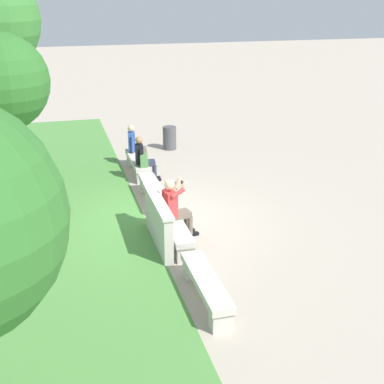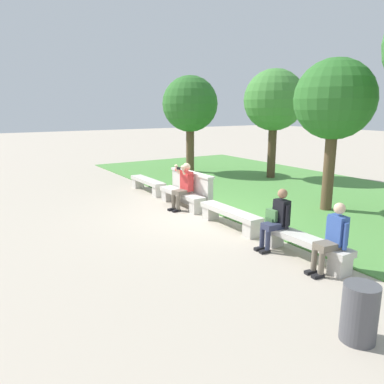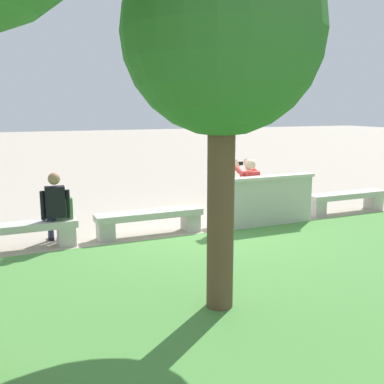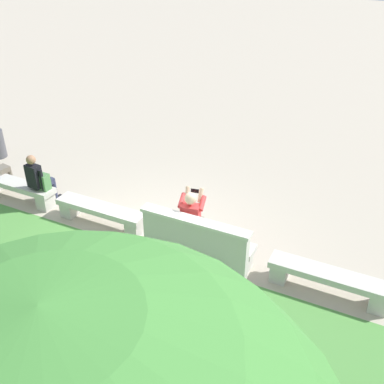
{
  "view_description": "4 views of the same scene",
  "coord_description": "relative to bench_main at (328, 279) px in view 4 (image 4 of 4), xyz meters",
  "views": [
    {
      "loc": [
        -10.99,
        2.27,
        5.01
      ],
      "look_at": [
        -0.53,
        -0.54,
        0.84
      ],
      "focal_mm": 50.0,
      "sensor_mm": 36.0,
      "label": 1
    },
    {
      "loc": [
        8.08,
        -5.42,
        2.86
      ],
      "look_at": [
        0.04,
        -0.39,
        0.71
      ],
      "focal_mm": 35.0,
      "sensor_mm": 36.0,
      "label": 2
    },
    {
      "loc": [
        3.64,
        7.66,
        2.31
      ],
      "look_at": [
        0.21,
        -0.21,
        0.7
      ],
      "focal_mm": 42.0,
      "sensor_mm": 36.0,
      "label": 3
    },
    {
      "loc": [
        -3.98,
        6.13,
        5.29
      ],
      "look_at": [
        -0.68,
        -0.52,
        0.99
      ],
      "focal_mm": 42.0,
      "sensor_mm": 36.0,
      "label": 4
    }
  ],
  "objects": [
    {
      "name": "bench_far",
      "position": [
        6.94,
        0.0,
        0.0
      ],
      "size": [
        2.0,
        0.4,
        0.45
      ],
      "color": "beige",
      "rests_on": "ground"
    },
    {
      "name": "ground_plane",
      "position": [
        3.47,
        0.0,
        -0.3
      ],
      "size": [
        80.0,
        80.0,
        0.0
      ],
      "primitive_type": "plane",
      "color": "#B2A593"
    },
    {
      "name": "person_distant",
      "position": [
        6.28,
        -0.07,
        0.37
      ],
      "size": [
        0.48,
        0.69,
        1.26
      ],
      "color": "black",
      "rests_on": "ground"
    },
    {
      "name": "backrest_wall_with_plaque",
      "position": [
        2.31,
        0.34,
        0.21
      ],
      "size": [
        2.06,
        0.24,
        1.01
      ],
      "color": "beige",
      "rests_on": "ground"
    },
    {
      "name": "backpack",
      "position": [
        6.14,
        -0.05,
        0.32
      ],
      "size": [
        0.28,
        0.24,
        0.43
      ],
      "color": "#4C7F47",
      "rests_on": "bench_far"
    },
    {
      "name": "bench_main",
      "position": [
        0.0,
        0.0,
        0.0
      ],
      "size": [
        2.0,
        0.4,
        0.45
      ],
      "color": "beige",
      "rests_on": "ground"
    },
    {
      "name": "bench_near",
      "position": [
        2.31,
        0.0,
        0.0
      ],
      "size": [
        2.0,
        0.4,
        0.45
      ],
      "color": "beige",
      "rests_on": "ground"
    },
    {
      "name": "person_photographer",
      "position": [
        2.56,
        -0.08,
        0.43
      ],
      "size": [
        0.52,
        0.77,
        1.32
      ],
      "color": "black",
      "rests_on": "ground"
    },
    {
      "name": "bench_mid",
      "position": [
        4.63,
        0.0,
        0.0
      ],
      "size": [
        2.0,
        0.4,
        0.45
      ],
      "color": "beige",
      "rests_on": "ground"
    }
  ]
}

